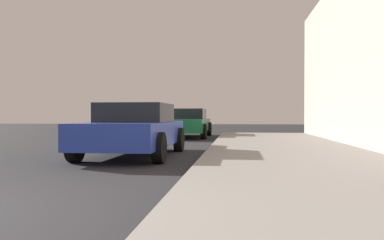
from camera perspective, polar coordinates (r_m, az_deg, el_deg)
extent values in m
cube|color=#233899|center=(9.57, -8.41, -1.93)|extent=(1.78, 4.27, 0.55)
cube|color=black|center=(9.76, -8.09, 1.06)|extent=(1.57, 1.92, 0.45)
cylinder|color=black|center=(8.05, -4.80, -4.03)|extent=(0.22, 0.64, 0.64)
cylinder|color=black|center=(8.58, -16.58, -3.76)|extent=(0.22, 0.64, 0.64)
cylinder|color=black|center=(10.73, -1.89, -2.84)|extent=(0.22, 0.64, 0.64)
cylinder|color=black|center=(11.14, -11.01, -2.72)|extent=(0.22, 0.64, 0.64)
cube|color=#196638|center=(17.57, -0.71, -0.73)|extent=(1.73, 4.60, 0.55)
cube|color=black|center=(17.80, -0.61, 0.90)|extent=(1.53, 2.07, 0.45)
cylinder|color=black|center=(16.03, 1.69, -1.67)|extent=(0.22, 0.64, 0.64)
cylinder|color=black|center=(16.27, -4.40, -1.64)|extent=(0.22, 0.64, 0.64)
cylinder|color=black|center=(18.96, 2.47, -1.30)|extent=(0.22, 0.64, 0.64)
cylinder|color=black|center=(19.16, -2.71, -1.28)|extent=(0.22, 0.64, 0.64)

